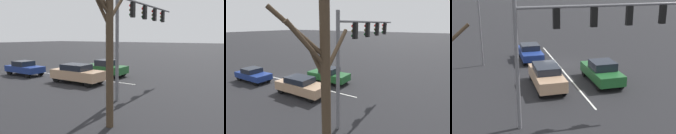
% 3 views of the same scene
% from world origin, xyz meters
% --- Properties ---
extents(ground_plane, '(240.00, 240.00, 0.00)m').
position_xyz_m(ground_plane, '(0.00, 0.00, 0.00)').
color(ground_plane, black).
extents(lane_stripe_left_divider, '(0.12, 15.23, 0.01)m').
position_xyz_m(lane_stripe_left_divider, '(0.00, 1.62, 0.01)').
color(lane_stripe_left_divider, silver).
rests_on(lane_stripe_left_divider, ground_plane).
extents(car_tan_midlane_front, '(1.80, 4.51, 1.55)m').
position_xyz_m(car_tan_midlane_front, '(1.97, 4.93, 0.81)').
color(car_tan_midlane_front, tan).
rests_on(car_tan_midlane_front, ground_plane).
extents(car_darkgreen_leftlane_front, '(1.82, 4.23, 1.57)m').
position_xyz_m(car_darkgreen_leftlane_front, '(-1.99, 5.03, 0.78)').
color(car_darkgreen_leftlane_front, '#1E5928').
rests_on(car_darkgreen_leftlane_front, ground_plane).
extents(car_navy_midlane_second, '(1.75, 4.01, 1.42)m').
position_xyz_m(car_navy_midlane_second, '(2.01, -1.85, 0.74)').
color(car_navy_midlane_second, navy).
rests_on(car_navy_midlane_second, ground_plane).
extents(traffic_signal_gantry, '(9.19, 0.37, 6.54)m').
position_xyz_m(traffic_signal_gantry, '(1.33, 10.21, 4.87)').
color(traffic_signal_gantry, slate).
rests_on(traffic_signal_gantry, ground_plane).
extents(bare_tree_near, '(2.67, 2.29, 7.43)m').
position_xyz_m(bare_tree_near, '(7.92, 11.91, 4.05)').
color(bare_tree_near, '#423323').
rests_on(bare_tree_near, ground_plane).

